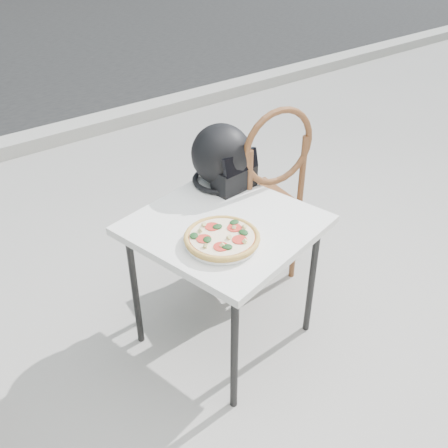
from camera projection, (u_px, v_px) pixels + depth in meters
ground at (268, 345)px, 2.48m from camera, size 80.00×80.00×0.00m
curb at (39, 139)px, 4.41m from camera, size 30.00×0.25×0.12m
cafe_table_main at (225, 233)px, 2.20m from camera, size 0.86×0.86×0.69m
plate at (222, 242)px, 2.02m from camera, size 0.38×0.38×0.02m
pizza at (222, 237)px, 2.01m from camera, size 0.32×0.32×0.04m
helmet at (223, 158)px, 2.38m from camera, size 0.31×0.32×0.30m
cafe_chair_main at (264, 188)px, 2.60m from camera, size 0.46×0.46×1.07m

